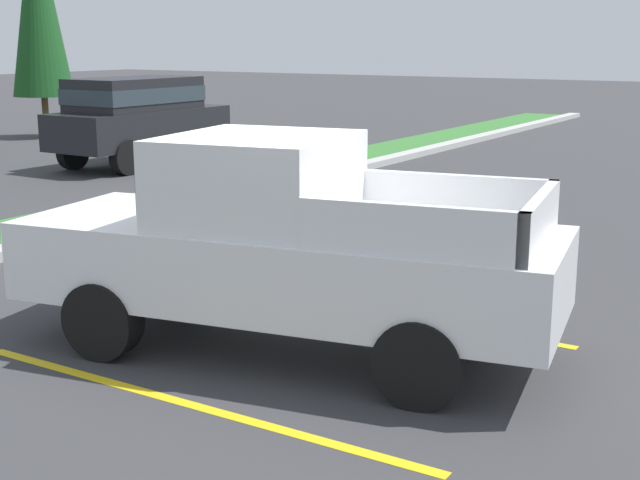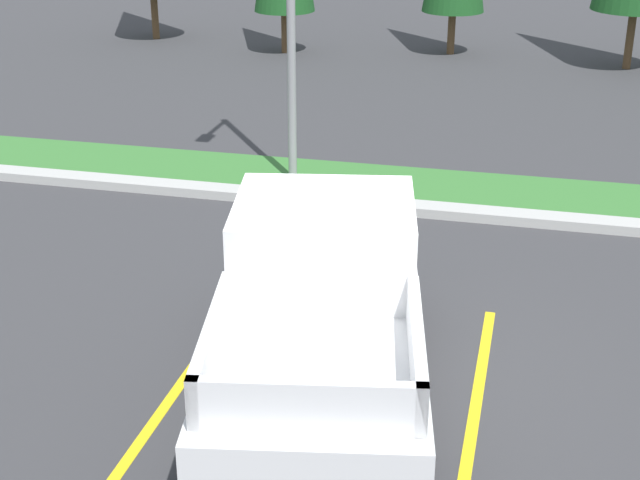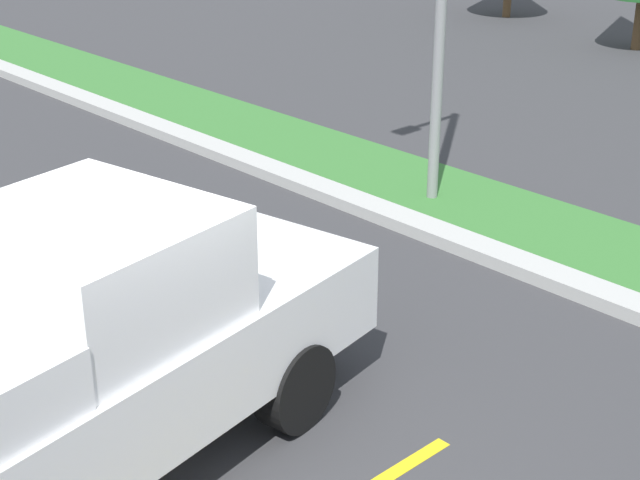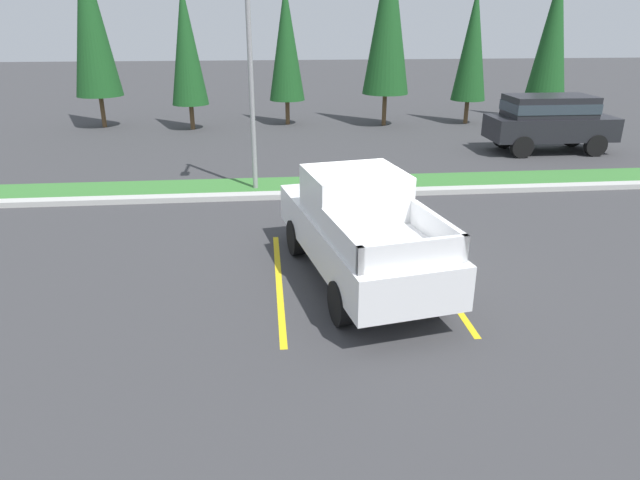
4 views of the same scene
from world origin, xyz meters
name	(u,v)px [view 3 (image 3 of 4)]	position (x,y,z in m)	size (l,w,h in m)	color
ground_plane	(152,469)	(0.00, 0.00, 0.00)	(120.00, 120.00, 0.00)	#38383A
curb_strip	(536,270)	(0.00, 5.00, 0.07)	(56.00, 0.40, 0.15)	#B2B2AD
grass_median	(591,246)	(0.00, 6.10, 0.03)	(56.00, 1.80, 0.06)	#387533
pickup_truck_main	(73,359)	(-0.24, -0.43, 1.04)	(2.82, 5.48, 2.10)	black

